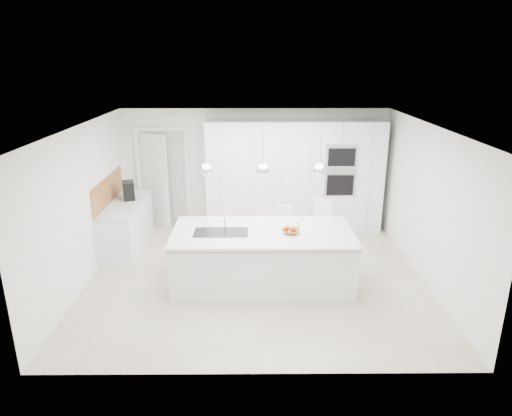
{
  "coord_description": "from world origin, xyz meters",
  "views": [
    {
      "loc": [
        -0.05,
        -6.91,
        3.51
      ],
      "look_at": [
        0.0,
        0.3,
        1.1
      ],
      "focal_mm": 32.0,
      "sensor_mm": 36.0,
      "label": 1
    }
  ],
  "objects_px": {
    "fruit_bowl": "(291,231)",
    "espresso_machine": "(129,190)",
    "island_base": "(263,260)",
    "bar_stool_right": "(323,232)",
    "bar_stool_left": "(285,235)"
  },
  "relations": [
    {
      "from": "bar_stool_right",
      "to": "fruit_bowl",
      "type": "bearing_deg",
      "value": -100.8
    },
    {
      "from": "fruit_bowl",
      "to": "espresso_machine",
      "type": "relative_size",
      "value": 0.77
    },
    {
      "from": "bar_stool_left",
      "to": "fruit_bowl",
      "type": "bearing_deg",
      "value": -66.45
    },
    {
      "from": "espresso_machine",
      "to": "bar_stool_left",
      "type": "height_order",
      "value": "espresso_machine"
    },
    {
      "from": "espresso_machine",
      "to": "island_base",
      "type": "bearing_deg",
      "value": -52.44
    },
    {
      "from": "island_base",
      "to": "bar_stool_right",
      "type": "bearing_deg",
      "value": 40.32
    },
    {
      "from": "bar_stool_right",
      "to": "bar_stool_left",
      "type": "bearing_deg",
      "value": -151.15
    },
    {
      "from": "island_base",
      "to": "fruit_bowl",
      "type": "distance_m",
      "value": 0.67
    },
    {
      "from": "island_base",
      "to": "bar_stool_right",
      "type": "relative_size",
      "value": 2.58
    },
    {
      "from": "island_base",
      "to": "espresso_machine",
      "type": "relative_size",
      "value": 8.12
    },
    {
      "from": "bar_stool_left",
      "to": "bar_stool_right",
      "type": "relative_size",
      "value": 0.93
    },
    {
      "from": "island_base",
      "to": "bar_stool_right",
      "type": "distance_m",
      "value": 1.44
    },
    {
      "from": "island_base",
      "to": "bar_stool_left",
      "type": "xyz_separation_m",
      "value": [
        0.41,
        0.86,
        0.08
      ]
    },
    {
      "from": "fruit_bowl",
      "to": "bar_stool_left",
      "type": "relative_size",
      "value": 0.26
    },
    {
      "from": "fruit_bowl",
      "to": "island_base",
      "type": "bearing_deg",
      "value": 174.98
    }
  ]
}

